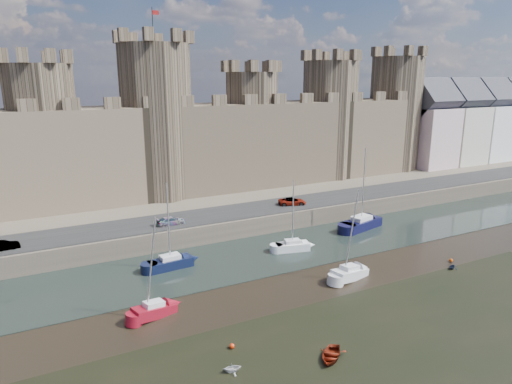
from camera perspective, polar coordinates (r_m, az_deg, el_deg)
water_channel at (r=52.67m, az=-6.54°, el=-9.12°), size 160.00×12.00×0.08m
quay at (r=85.40m, az=-15.12°, el=0.53°), size 160.00×60.00×2.50m
road at (r=60.70m, az=-9.95°, el=-3.50°), size 160.00×7.00×0.10m
castle at (r=71.83m, az=-14.11°, el=6.52°), size 108.50×11.00×29.00m
townhouses at (r=111.36m, az=25.65°, el=7.63°), size 35.50×9.05×18.13m
car_1 at (r=56.79m, az=-29.04°, el=-5.90°), size 3.36×1.47×1.07m
car_2 at (r=58.94m, az=-10.59°, el=-3.58°), size 3.77×1.74×1.07m
car_3 at (r=66.90m, az=4.56°, el=-1.18°), size 4.42×3.04×1.12m
sailboat_1 at (r=52.26m, az=-10.65°, el=-8.59°), size 5.00×2.28×9.75m
sailboat_2 at (r=56.41m, az=4.57°, el=-6.67°), size 4.38×2.49×8.89m
sailboat_3 at (r=65.84m, az=13.02°, el=-3.78°), size 6.90×4.00×11.36m
sailboat_4 at (r=42.99m, az=-12.62°, el=-14.11°), size 4.24×2.57×9.28m
sailboat_5 at (r=50.00m, az=11.60°, el=-9.82°), size 4.77×2.74×9.69m
dinghy_3 at (r=35.50m, az=-2.97°, el=-21.10°), size 1.56×1.41×0.72m
dinghy_4 at (r=37.20m, az=9.34°, el=-19.56°), size 3.47×3.44×0.59m
dinghy_7 at (r=55.86m, az=23.32°, el=-8.56°), size 1.40×1.30×0.61m
buoy_1 at (r=38.03m, az=-3.04°, el=-18.68°), size 0.43×0.43×0.43m
buoy_3 at (r=57.82m, az=23.20°, el=-7.86°), size 0.44×0.44×0.44m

